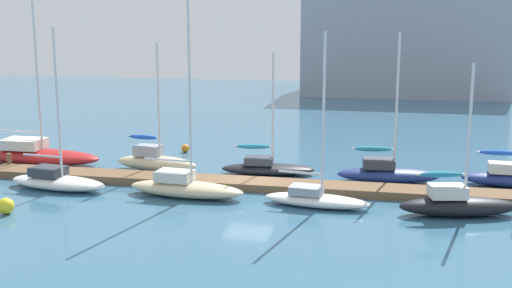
{
  "coord_description": "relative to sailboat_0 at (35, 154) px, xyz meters",
  "views": [
    {
      "loc": [
        7.09,
        -31.65,
        8.81
      ],
      "look_at": [
        0.0,
        2.0,
        2.0
      ],
      "focal_mm": 44.0,
      "sensor_mm": 36.0,
      "label": 1
    }
  ],
  "objects": [
    {
      "name": "sailboat_1",
      "position": [
        4.34,
        -5.15,
        -0.14
      ],
      "size": [
        5.81,
        2.55,
        8.47
      ],
      "rotation": [
        0.0,
        0.0,
        -0.12
      ],
      "color": "white",
      "rests_on": "ground_plane"
    },
    {
      "name": "sailboat_5",
      "position": [
        18.12,
        -5.46,
        -0.18
      ],
      "size": [
        5.28,
        2.13,
        8.32
      ],
      "rotation": [
        0.0,
        0.0,
        -0.11
      ],
      "color": "white",
      "rests_on": "ground_plane"
    },
    {
      "name": "sailboat_4",
      "position": [
        14.61,
        0.3,
        -0.17
      ],
      "size": [
        5.58,
        2.49,
        7.05
      ],
      "rotation": [
        0.0,
        0.0,
        0.13
      ],
      "color": "black",
      "rests_on": "ground_plane"
    },
    {
      "name": "harbor_building_distant",
      "position": [
        22.98,
        43.63,
        5.0
      ],
      "size": [
        23.34,
        11.84,
        11.28
      ],
      "primitive_type": "cube",
      "color": "#9399A3",
      "rests_on": "ground_plane"
    },
    {
      "name": "sailboat_7",
      "position": [
        24.62,
        -5.57,
        -0.04
      ],
      "size": [
        5.64,
        2.69,
        6.96
      ],
      "rotation": [
        0.0,
        0.0,
        0.21
      ],
      "color": "black",
      "rests_on": "ground_plane"
    },
    {
      "name": "mooring_buoy_yellow",
      "position": [
        4.25,
        -9.62,
        -0.26
      ],
      "size": [
        0.77,
        0.77,
        0.77
      ],
      "primitive_type": "sphere",
      "color": "yellow",
      "rests_on": "ground_plane"
    },
    {
      "name": "sailboat_2",
      "position": [
        7.95,
        -0.14,
        -0.01
      ],
      "size": [
        5.25,
        2.1,
        7.56
      ],
      "rotation": [
        0.0,
        0.0,
        -0.11
      ],
      "color": "beige",
      "rests_on": "ground_plane"
    },
    {
      "name": "mooring_buoy_orange",
      "position": [
        8.03,
        5.29,
        -0.37
      ],
      "size": [
        0.54,
        0.54,
        0.54
      ],
      "primitive_type": "sphere",
      "color": "orange",
      "rests_on": "ground_plane"
    },
    {
      "name": "sailboat_6",
      "position": [
        21.47,
        0.0,
        -0.07
      ],
      "size": [
        5.8,
        2.39,
        8.2
      ],
      "rotation": [
        0.0,
        0.0,
        0.11
      ],
      "color": "navy",
      "rests_on": "ground_plane"
    },
    {
      "name": "dock_piling_near_end",
      "position": [
        -0.49,
        -2.01,
        -0.1
      ],
      "size": [
        0.28,
        0.28,
        1.07
      ],
      "primitive_type": "cylinder",
      "color": "brown",
      "rests_on": "ground_plane"
    },
    {
      "name": "sailboat_0",
      "position": [
        0.0,
        0.0,
        0.0
      ],
      "size": [
        8.36,
        2.55,
        12.4
      ],
      "rotation": [
        0.0,
        0.0,
        -0.01
      ],
      "color": "#B21E1E",
      "rests_on": "ground_plane"
    },
    {
      "name": "sailboat_3",
      "position": [
        11.45,
        -5.15,
        -0.08
      ],
      "size": [
        6.21,
        2.26,
        9.82
      ],
      "rotation": [
        0.0,
        0.0,
        -0.08
      ],
      "color": "beige",
      "rests_on": "ground_plane"
    },
    {
      "name": "dock_pier",
      "position": [
        14.22,
        -2.81,
        -0.43
      ],
      "size": [
        30.23,
        1.89,
        0.42
      ],
      "primitive_type": "cube",
      "color": "brown",
      "rests_on": "ground_plane"
    },
    {
      "name": "ground_plane",
      "position": [
        14.22,
        -2.81,
        -0.64
      ],
      "size": [
        120.0,
        120.0,
        0.0
      ],
      "primitive_type": "plane",
      "color": "#386684"
    }
  ]
}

